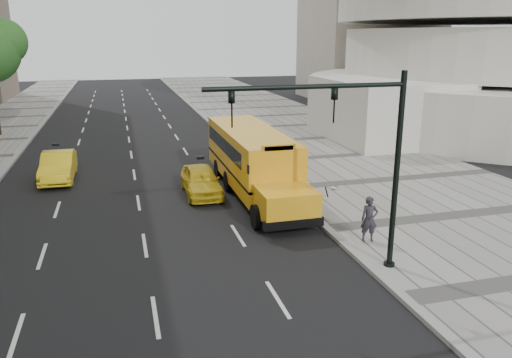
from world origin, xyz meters
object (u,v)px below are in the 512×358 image
object	(u,v)px
school_bus	(252,156)
traffic_signal	(356,150)
taxi_far	(58,166)
taxi_near	(201,180)
pedestrian	(369,219)

from	to	relation	value
school_bus	traffic_signal	size ratio (longest dim) A/B	1.81
school_bus	taxi_far	bearing A→B (deg)	153.67
taxi_near	pedestrian	size ratio (longest dim) A/B	2.45
pedestrian	traffic_signal	xyz separation A→B (m)	(-1.71, -2.03, 3.10)
school_bus	taxi_far	size ratio (longest dim) A/B	2.57
taxi_near	pedestrian	world-z (taller)	pedestrian
school_bus	traffic_signal	world-z (taller)	traffic_signal
taxi_far	taxi_near	bearing A→B (deg)	-32.95
school_bus	pedestrian	size ratio (longest dim) A/B	6.87
taxi_near	pedestrian	distance (m)	9.05
taxi_far	pedestrian	bearing A→B (deg)	-45.51
taxi_near	traffic_signal	bearing A→B (deg)	-71.49
pedestrian	traffic_signal	size ratio (longest dim) A/B	0.26
pedestrian	taxi_far	bearing A→B (deg)	148.27
taxi_far	school_bus	bearing A→B (deg)	-26.03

